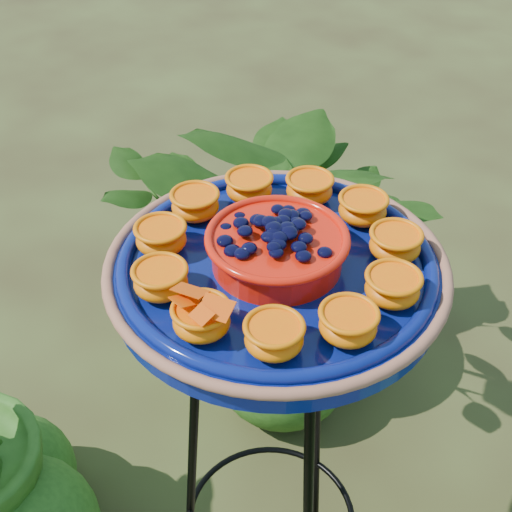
{
  "coord_description": "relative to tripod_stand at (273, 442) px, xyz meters",
  "views": [
    {
      "loc": [
        0.51,
        -0.5,
        1.72
      ],
      "look_at": [
        -0.06,
        0.1,
        1.06
      ],
      "focal_mm": 50.0,
      "sensor_mm": 36.0,
      "label": 1
    }
  ],
  "objects": [
    {
      "name": "shrub_back_left",
      "position": [
        -0.5,
        0.6,
        -0.11
      ],
      "size": [
        1.07,
        0.99,
        0.99
      ],
      "primitive_type": "imported",
      "rotation": [
        0.0,
        0.0,
        0.28
      ],
      "color": "#214713",
      "rests_on": "ground"
    },
    {
      "name": "tripod_stand",
      "position": [
        0.0,
        0.0,
        0.0
      ],
      "size": [
        0.4,
        0.41,
        0.99
      ],
      "rotation": [
        0.0,
        0.0,
        0.11
      ],
      "color": "black",
      "rests_on": "ground"
    },
    {
      "name": "feeder_dish",
      "position": [
        0.0,
        -0.0,
        0.44
      ],
      "size": [
        0.55,
        0.55,
        0.12
      ],
      "rotation": [
        0.0,
        0.0,
        0.11
      ],
      "color": "navy",
      "rests_on": "tripod_stand"
    }
  ]
}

